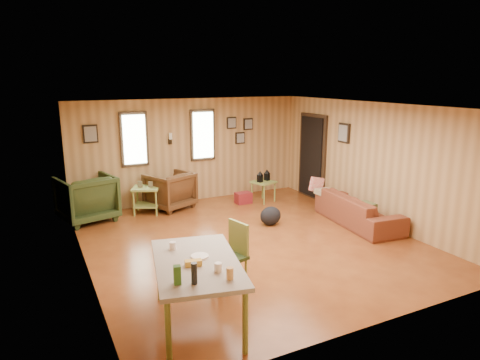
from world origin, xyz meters
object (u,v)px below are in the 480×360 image
object	(u,v)px
recliner_green	(86,196)
side_table	(263,180)
sofa	(359,205)
end_table	(146,195)
dining_table	(197,267)
recliner_brown	(170,189)

from	to	relation	value
recliner_green	side_table	xyz separation A→B (m)	(3.90, -0.40, -0.00)
sofa	recliner_green	size ratio (longest dim) A/B	1.95
sofa	end_table	size ratio (longest dim) A/B	2.83
end_table	sofa	bearing A→B (deg)	-35.69
dining_table	recliner_brown	bearing A→B (deg)	88.71
recliner_green	side_table	distance (m)	3.92
dining_table	side_table	bearing A→B (deg)	64.33
recliner_green	dining_table	xyz separation A→B (m)	(0.65, -4.57, 0.21)
recliner_green	end_table	bearing A→B (deg)	163.03
sofa	recliner_green	bearing A→B (deg)	67.50
side_table	recliner_green	bearing A→B (deg)	174.11
recliner_brown	recliner_green	world-z (taller)	recliner_green
recliner_brown	end_table	distance (m)	0.58
recliner_green	end_table	size ratio (longest dim) A/B	1.45
end_table	dining_table	size ratio (longest dim) A/B	0.41
recliner_green	end_table	distance (m)	1.21
sofa	side_table	xyz separation A→B (m)	(-0.90, 2.24, 0.12)
recliner_brown	recliner_green	bearing A→B (deg)	-21.35
sofa	recliner_brown	world-z (taller)	recliner_brown
recliner_green	dining_table	distance (m)	4.62
end_table	side_table	world-z (taller)	side_table
recliner_brown	recliner_green	size ratio (longest dim) A/B	0.87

